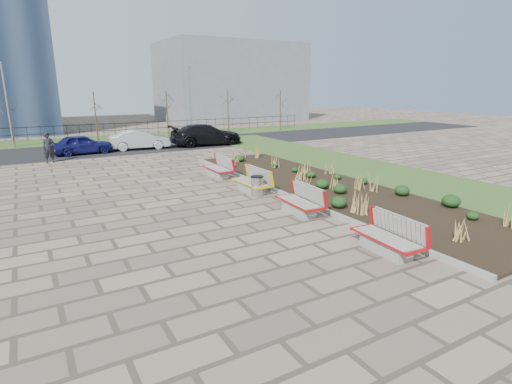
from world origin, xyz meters
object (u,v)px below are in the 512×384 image
litter_bin (257,186)px  car_black (206,135)px  bench_b (299,200)px  lamp_east (190,103)px  bench_a (386,236)px  pedestrian (49,148)px  lamp_west (7,106)px  bench_c (251,181)px  car_blue (82,144)px  bench_d (217,167)px  car_silver (140,140)px

litter_bin → car_black: (4.07, 14.81, 0.41)m
bench_b → lamp_east: (5.00, 23.45, 2.54)m
bench_a → pedestrian: 20.76m
lamp_west → bench_c: bearing=-65.7°
bench_a → bench_b: bearing=93.8°
bench_c → pedestrian: size_ratio=1.15×
pedestrian → lamp_east: size_ratio=0.30×
bench_b → pedestrian: pedestrian is taller
bench_c → car_blue: car_blue is taller
bench_c → lamp_west: lamp_west is taller
bench_c → bench_d: bearing=89.1°
bench_c → lamp_east: lamp_east is taller
bench_a → litter_bin: (-0.09, 6.85, -0.08)m
pedestrian → lamp_west: lamp_west is taller
lamp_west → lamp_east: bearing=0.0°
car_silver → car_blue: bearing=99.2°
car_blue → lamp_west: bearing=31.7°
car_silver → lamp_west: 9.89m
car_silver → lamp_west: bearing=62.0°
lamp_west → bench_a: bearing=-71.9°
car_blue → lamp_east: bearing=-65.0°
litter_bin → car_blue: 15.82m
bench_d → pedestrian: (-7.05, 8.54, 0.41)m
bench_c → bench_d: 3.45m
litter_bin → car_silver: (-0.94, 15.28, 0.29)m
bench_a → lamp_east: (5.00, 27.50, 2.54)m
pedestrian → car_black: bearing=4.9°
bench_d → bench_c: bearing=-89.9°
bench_b → pedestrian: bearing=118.0°
lamp_west → lamp_east: size_ratio=1.00×
litter_bin → lamp_west: size_ratio=0.14×
car_silver → lamp_west: size_ratio=0.70×
lamp_east → car_blue: bearing=-150.6°
bench_b → bench_c: size_ratio=1.00×
bench_c → car_blue: bearing=108.0°
pedestrian → bench_d: bearing=-56.5°
bench_a → car_silver: car_silver is taller
bench_c → car_black: (3.98, 14.14, 0.32)m
bench_d → car_blue: size_ratio=0.54×
pedestrian → lamp_west: size_ratio=0.30×
bench_d → litter_bin: bearing=-91.1°
bench_b → pedestrian: size_ratio=1.15×
bench_d → litter_bin: bench_d is taller
bench_b → car_blue: car_blue is taller
bench_b → litter_bin: bench_b is taller
litter_bin → pedestrian: pedestrian is taller
bench_a → bench_b: (0.00, 4.05, 0.00)m
litter_bin → pedestrian: bearing=118.8°
car_blue → bench_d: bearing=-160.1°
bench_a → pedestrian: size_ratio=1.15×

